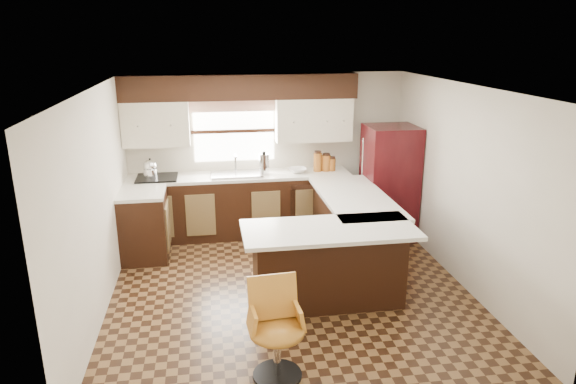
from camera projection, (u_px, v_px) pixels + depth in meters
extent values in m
plane|color=#49301A|center=(290.00, 290.00, 6.18)|extent=(4.40, 4.40, 0.00)
plane|color=silver|center=(291.00, 88.00, 5.47)|extent=(4.40, 4.40, 0.00)
plane|color=beige|center=(267.00, 152.00, 7.90)|extent=(4.40, 0.00, 4.40)
plane|color=beige|center=(339.00, 284.00, 3.75)|extent=(4.40, 0.00, 4.40)
plane|color=beige|center=(98.00, 204.00, 5.51)|extent=(0.00, 4.40, 4.40)
plane|color=beige|center=(463.00, 187.00, 6.14)|extent=(0.00, 4.40, 4.40)
cube|color=black|center=(241.00, 206.00, 7.77)|extent=(3.30, 0.60, 0.90)
cube|color=black|center=(145.00, 226.00, 6.95)|extent=(0.60, 0.70, 0.90)
cube|color=silver|center=(240.00, 176.00, 7.63)|extent=(3.30, 0.60, 0.04)
cube|color=silver|center=(142.00, 193.00, 6.81)|extent=(0.60, 0.70, 0.04)
cube|color=black|center=(240.00, 87.00, 7.37)|extent=(3.40, 0.35, 0.36)
cube|color=beige|center=(156.00, 124.00, 7.33)|extent=(0.94, 0.35, 0.64)
cube|color=beige|center=(313.00, 119.00, 7.68)|extent=(1.14, 0.35, 0.64)
cube|color=white|center=(234.00, 131.00, 7.70)|extent=(1.20, 0.02, 0.90)
cube|color=#D19B93|center=(233.00, 105.00, 7.55)|extent=(1.30, 0.06, 0.18)
cube|color=#B2B2B7|center=(237.00, 174.00, 7.59)|extent=(0.75, 0.45, 0.03)
cube|color=black|center=(309.00, 210.00, 7.65)|extent=(0.58, 0.03, 0.78)
cube|color=black|center=(157.00, 178.00, 7.42)|extent=(0.58, 0.50, 0.02)
cube|color=black|center=(350.00, 232.00, 6.77)|extent=(0.60, 1.95, 0.90)
cube|color=black|center=(328.00, 266.00, 5.77)|extent=(1.65, 0.60, 0.90)
cube|color=silver|center=(355.00, 197.00, 6.64)|extent=(0.84, 1.95, 0.04)
cube|color=silver|center=(329.00, 230.00, 5.54)|extent=(1.89, 0.84, 0.04)
cube|color=#39090D|center=(389.00, 183.00, 7.57)|extent=(0.72, 0.69, 1.69)
cylinder|color=silver|center=(264.00, 164.00, 7.63)|extent=(0.15, 0.15, 0.30)
imported|color=white|center=(298.00, 170.00, 7.74)|extent=(0.29, 0.29, 0.07)
cylinder|color=#9C571C|center=(318.00, 162.00, 7.78)|extent=(0.13, 0.13, 0.28)
cylinder|color=#9C571C|center=(326.00, 163.00, 7.80)|extent=(0.13, 0.13, 0.24)
cylinder|color=#9C571C|center=(332.00, 165.00, 7.82)|extent=(0.12, 0.12, 0.19)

